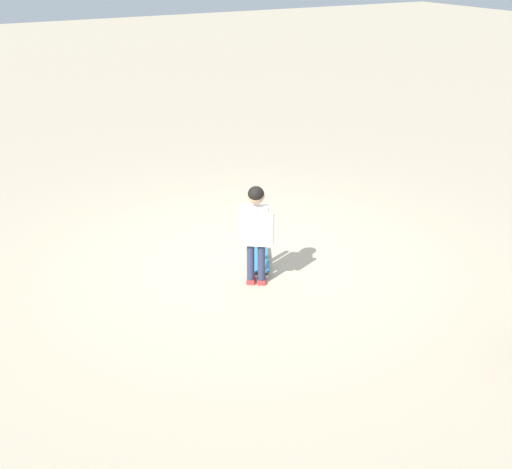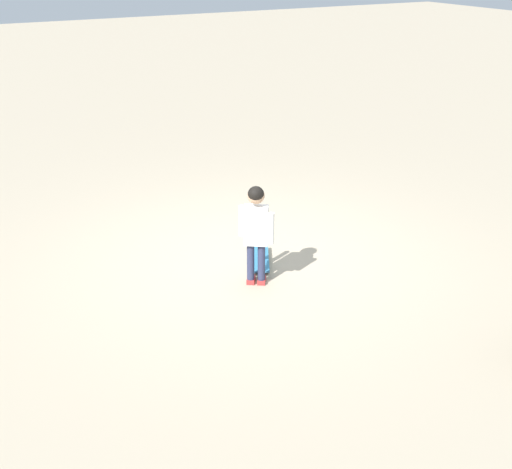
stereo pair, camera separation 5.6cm
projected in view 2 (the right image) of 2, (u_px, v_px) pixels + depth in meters
ground_plane at (254, 257)px, 7.44m from camera, size 50.00×50.00×0.00m
child_person at (256, 225)px, 6.61m from camera, size 0.28×0.37×1.06m
skateboard at (260, 258)px, 7.28m from camera, size 0.49×0.69×0.07m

